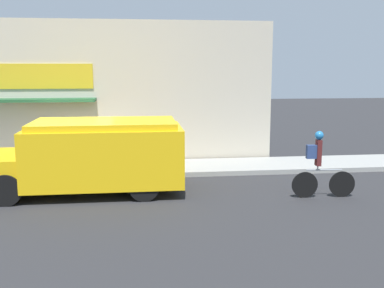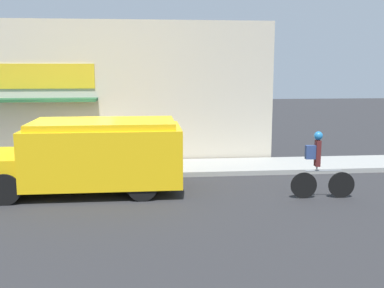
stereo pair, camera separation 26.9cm
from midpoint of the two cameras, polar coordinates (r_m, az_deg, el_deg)
name	(u,v)px [view 1 (the left image)]	position (r m, az deg, el deg)	size (l,w,h in m)	color
ground_plane	(73,181)	(14.35, -15.42, -4.50)	(70.00, 70.00, 0.00)	#2B2B2D
sidewalk	(77,170)	(15.35, -14.86, -3.26)	(28.00, 2.11, 0.16)	#999993
storefront	(77,94)	(16.21, -14.81, 6.20)	(13.73, 0.94, 5.06)	beige
school_bus	(91,155)	(12.68, -13.28, -1.40)	(5.57, 2.77, 2.00)	yellow
cyclist	(320,166)	(12.32, 15.33, -2.68)	(1.71, 0.23, 1.79)	black
trash_bin	(57,153)	(16.00, -17.24, -1.11)	(0.55, 0.55, 0.79)	slate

